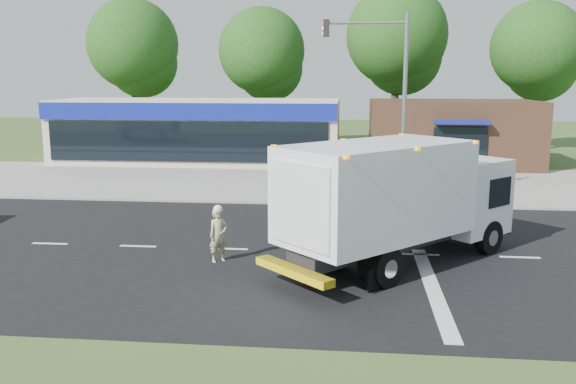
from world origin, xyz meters
name	(u,v)px	position (x,y,z in m)	size (l,w,h in m)	color
ground	(323,252)	(0.00, 0.00, 0.00)	(120.00, 120.00, 0.00)	#385123
road_asphalt	(323,252)	(0.00, 0.00, 0.00)	(60.00, 14.00, 0.02)	black
sidewalk	(332,199)	(0.00, 8.20, 0.06)	(60.00, 2.40, 0.12)	gray
parking_apron	(335,179)	(0.00, 14.00, 0.01)	(60.00, 9.00, 0.02)	gray
lane_markings	(367,266)	(1.35, -1.35, 0.02)	(55.20, 7.00, 0.01)	silver
ems_box_truck	(398,194)	(2.18, -1.10, 2.11)	(7.61, 7.63, 3.66)	black
emergency_worker	(218,234)	(-3.04, -1.32, 0.85)	(0.70, 0.67, 1.73)	tan
retail_strip_mall	(198,131)	(-9.00, 19.93, 2.01)	(18.00, 6.20, 4.00)	beige
brown_storefront	(452,133)	(7.00, 19.98, 2.00)	(10.00, 6.70, 4.00)	#382316
traffic_signal_pole	(389,89)	(2.35, 7.60, 4.92)	(3.51, 0.25, 8.00)	gray
background_trees	(331,50)	(-0.85, 28.16, 7.38)	(36.77, 7.39, 12.10)	#332114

